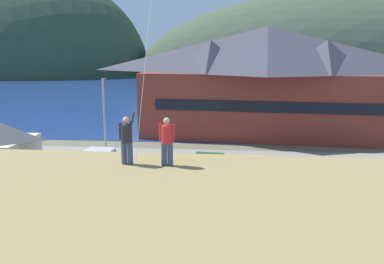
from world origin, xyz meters
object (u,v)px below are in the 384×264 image
(parked_car_front_row_red, at_px, (285,172))
(person_kite_flyer, at_px, (127,138))
(parked_car_front_row_silver, at_px, (91,195))
(parked_car_mid_row_far, at_px, (101,160))
(parked_car_mid_row_near, at_px, (221,198))
(wharf_dock, at_px, (201,111))
(person_companion, at_px, (167,140))
(parked_car_lone_by_shed, at_px, (348,202))
(harbor_lodge, at_px, (266,78))
(moored_boat_wharfside, at_px, (177,110))
(parked_car_back_row_right, at_px, (208,166))
(parking_light_pole, at_px, (104,114))

(parked_car_front_row_red, relative_size, person_kite_flyer, 2.28)
(parked_car_front_row_silver, distance_m, person_kite_flyer, 10.88)
(parked_car_mid_row_far, xyz_separation_m, person_kite_flyer, (6.20, -15.76, 5.46))
(parked_car_front_row_silver, distance_m, parked_car_mid_row_near, 7.65)
(parked_car_front_row_silver, relative_size, parked_car_front_row_red, 1.02)
(wharf_dock, bearing_deg, person_companion, -87.43)
(parked_car_lone_by_shed, height_order, person_companion, person_companion)
(harbor_lodge, distance_m, parked_car_mid_row_far, 21.66)
(wharf_dock, relative_size, moored_boat_wharfside, 2.17)
(parked_car_back_row_right, height_order, parked_car_mid_row_near, same)
(parked_car_lone_by_shed, relative_size, parking_light_pole, 0.61)
(parked_car_lone_by_shed, relative_size, parked_car_back_row_right, 0.98)
(wharf_dock, bearing_deg, parked_car_lone_by_shed, -72.98)
(parked_car_back_row_right, distance_m, person_companion, 15.96)
(moored_boat_wharfside, distance_m, parked_car_back_row_right, 29.05)
(parked_car_front_row_silver, height_order, person_companion, person_companion)
(parked_car_lone_by_shed, relative_size, person_companion, 2.46)
(harbor_lodge, bearing_deg, moored_boat_wharfside, 134.22)
(parked_car_back_row_right, bearing_deg, parking_light_pole, 155.43)
(parked_car_mid_row_far, bearing_deg, wharf_dock, 78.97)
(wharf_dock, height_order, person_kite_flyer, person_kite_flyer)
(moored_boat_wharfside, height_order, parked_car_lone_by_shed, moored_boat_wharfside)
(harbor_lodge, distance_m, moored_boat_wharfside, 17.30)
(parked_car_lone_by_shed, bearing_deg, wharf_dock, 107.02)
(moored_boat_wharfside, distance_m, parked_car_front_row_red, 31.56)
(moored_boat_wharfside, relative_size, parked_car_lone_by_shed, 1.43)
(wharf_dock, distance_m, person_kite_flyer, 45.16)
(wharf_dock, bearing_deg, parked_car_front_row_red, -75.17)
(moored_boat_wharfside, relative_size, parked_car_mid_row_far, 1.42)
(parked_car_mid_row_near, bearing_deg, parked_car_front_row_red, 50.52)
(wharf_dock, relative_size, parked_car_back_row_right, 3.04)
(moored_boat_wharfside, bearing_deg, parking_light_pole, -96.88)
(harbor_lodge, distance_m, parked_car_mid_row_near, 23.95)
(parked_car_lone_by_shed, bearing_deg, moored_boat_wharfside, 112.43)
(parked_car_back_row_right, distance_m, parked_car_mid_row_far, 8.35)
(parked_car_mid_row_far, distance_m, parked_car_mid_row_near, 11.79)
(parked_car_front_row_red, bearing_deg, parked_car_lone_by_shed, -61.29)
(parked_car_lone_by_shed, bearing_deg, parked_car_mid_row_far, 157.07)
(parked_car_front_row_silver, relative_size, person_companion, 2.49)
(parked_car_back_row_right, xyz_separation_m, person_companion, (-0.65, -14.99, 5.44))
(parked_car_front_row_red, bearing_deg, parked_car_mid_row_near, -129.48)
(wharf_dock, distance_m, parked_car_mid_row_near, 36.27)
(parked_car_back_row_right, height_order, parked_car_mid_row_far, same)
(parked_car_front_row_red, bearing_deg, parked_car_mid_row_far, 172.61)
(harbor_lodge, distance_m, parked_car_front_row_red, 18.41)
(parking_light_pole, bearing_deg, person_kite_flyer, -70.39)
(parked_car_mid_row_far, bearing_deg, parked_car_back_row_right, -5.55)
(moored_boat_wharfside, bearing_deg, person_companion, -83.04)
(wharf_dock, height_order, parked_car_mid_row_far, parked_car_mid_row_far)
(parked_car_mid_row_near, height_order, person_companion, person_companion)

